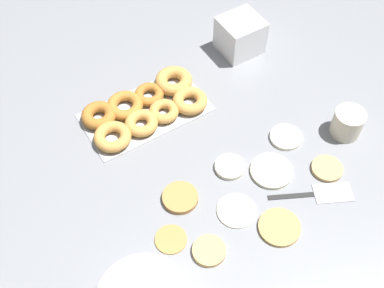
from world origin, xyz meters
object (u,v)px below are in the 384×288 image
at_px(pancake_1, 271,171).
at_px(spatula, 324,193).
at_px(pancake_2, 209,251).
at_px(pancake_4, 180,198).
at_px(paper_cup, 347,123).
at_px(pancake_6, 236,210).
at_px(pancake_0, 171,239).
at_px(donut_tray, 145,108).
at_px(pancake_3, 286,137).
at_px(pancake_8, 279,227).
at_px(pancake_5, 230,167).
at_px(pancake_7, 327,168).
at_px(container_stack, 240,35).

bearing_deg(pancake_1, spatula, 120.86).
bearing_deg(pancake_2, pancake_4, -95.72).
relative_size(paper_cup, spatula, 0.40).
distance_m(pancake_6, paper_cup, 0.42).
distance_m(pancake_0, pancake_1, 0.34).
bearing_deg(donut_tray, pancake_6, 95.25).
relative_size(pancake_3, pancake_8, 0.85).
bearing_deg(pancake_5, pancake_8, 90.95).
bearing_deg(pancake_8, pancake_4, -50.29).
relative_size(pancake_1, pancake_3, 1.26).
distance_m(pancake_6, pancake_8, 0.12).
relative_size(pancake_3, pancake_7, 1.07).
xyz_separation_m(pancake_0, pancake_2, (-0.06, 0.08, 0.00)).
xyz_separation_m(pancake_6, donut_tray, (0.04, -0.42, 0.01)).
bearing_deg(pancake_7, pancake_6, -5.08).
bearing_deg(pancake_6, pancake_1, -162.01).
bearing_deg(pancake_2, pancake_5, -135.96).
bearing_deg(donut_tray, pancake_1, 116.97).
bearing_deg(pancake_2, pancake_0, -50.73).
relative_size(pancake_1, container_stack, 0.89).
distance_m(pancake_4, pancake_5, 0.17).
distance_m(pancake_8, donut_tray, 0.53).
distance_m(pancake_0, pancake_2, 0.10).
xyz_separation_m(pancake_3, pancake_6, (0.26, 0.12, -0.00)).
bearing_deg(paper_cup, container_stack, -82.58).
distance_m(pancake_1, spatula, 0.15).
bearing_deg(pancake_1, pancake_4, -12.87).
distance_m(pancake_3, container_stack, 0.40).
relative_size(pancake_5, paper_cup, 0.96).
relative_size(donut_tray, spatula, 1.70).
xyz_separation_m(pancake_2, pancake_3, (-0.38, -0.18, -0.00)).
bearing_deg(pancake_0, pancake_4, -132.31).
bearing_deg(pancake_3, pancake_0, 12.76).
height_order(pancake_2, pancake_8, pancake_2).
distance_m(pancake_5, pancake_6, 0.13).
bearing_deg(container_stack, donut_tray, 11.14).
height_order(pancake_0, pancake_7, pancake_7).
distance_m(pancake_0, pancake_6, 0.19).
relative_size(pancake_0, pancake_8, 0.75).
relative_size(pancake_4, paper_cup, 1.09).
relative_size(pancake_2, paper_cup, 0.96).
height_order(pancake_0, donut_tray, donut_tray).
xyz_separation_m(pancake_3, container_stack, (-0.10, -0.38, 0.05)).
bearing_deg(pancake_6, donut_tray, -84.75).
xyz_separation_m(pancake_1, spatula, (-0.08, 0.13, -0.00)).
height_order(pancake_0, paper_cup, paper_cup).
distance_m(pancake_7, paper_cup, 0.15).
xyz_separation_m(pancake_0, pancake_3, (-0.44, -0.10, 0.00)).
height_order(pancake_8, donut_tray, donut_tray).
relative_size(pancake_1, pancake_8, 1.07).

